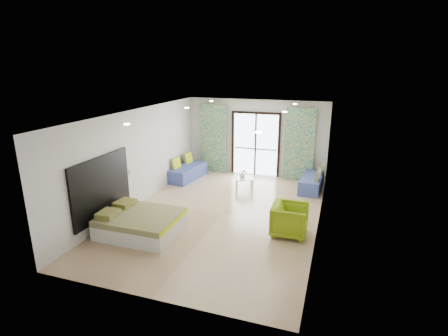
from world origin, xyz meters
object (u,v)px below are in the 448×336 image
(daybed_right, at_px, (312,182))
(daybed_left, at_px, (188,172))
(coffee_table, at_px, (244,179))
(armchair, at_px, (290,218))
(bed, at_px, (140,223))

(daybed_right, bearing_deg, daybed_left, -173.63)
(daybed_right, height_order, coffee_table, daybed_right)
(coffee_table, relative_size, armchair, 0.86)
(armchair, bearing_deg, bed, 106.95)
(bed, height_order, coffee_table, coffee_table)
(bed, bearing_deg, daybed_right, 50.82)
(bed, relative_size, armchair, 2.15)
(daybed_left, height_order, armchair, armchair)
(bed, bearing_deg, daybed_left, 98.80)
(bed, distance_m, coffee_table, 4.06)
(bed, relative_size, coffee_table, 2.50)
(daybed_left, xyz_separation_m, armchair, (4.00, -3.08, 0.16))
(daybed_left, distance_m, daybed_right, 4.24)
(bed, xyz_separation_m, armchair, (3.36, 1.06, 0.16))
(coffee_table, bearing_deg, armchair, -55.71)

